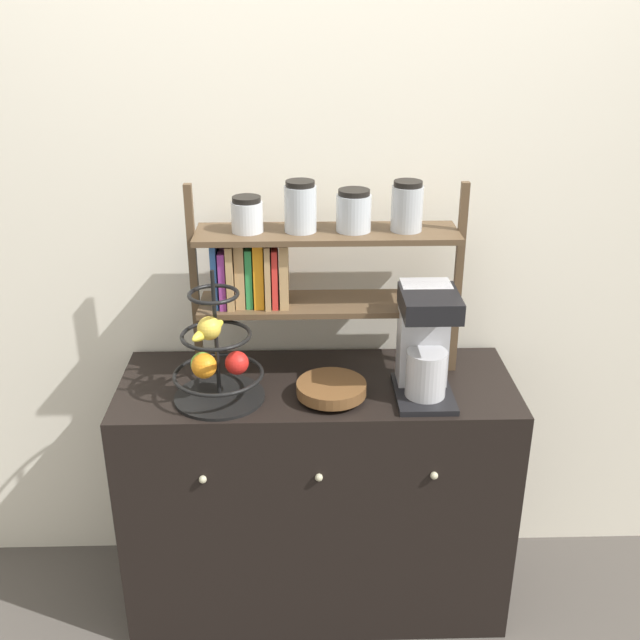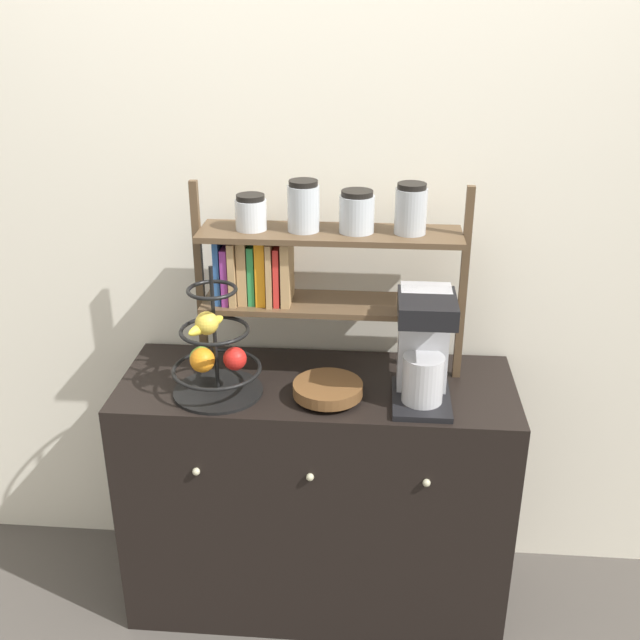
{
  "view_description": "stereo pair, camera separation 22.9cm",
  "coord_description": "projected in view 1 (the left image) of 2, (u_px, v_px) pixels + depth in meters",
  "views": [
    {
      "loc": [
        -0.05,
        -1.86,
        2.0
      ],
      "look_at": [
        0.01,
        0.24,
        1.08
      ],
      "focal_mm": 42.0,
      "sensor_mm": 36.0,
      "label": 1
    },
    {
      "loc": [
        0.18,
        -1.85,
        2.0
      ],
      "look_at": [
        0.01,
        0.24,
        1.08
      ],
      "focal_mm": 42.0,
      "sensor_mm": 36.0,
      "label": 2
    }
  ],
  "objects": [
    {
      "name": "wall_back",
      "position": [
        315.0,
        223.0,
        2.46
      ],
      "size": [
        7.0,
        0.05,
        2.6
      ],
      "primitive_type": "cube",
      "color": "silver",
      "rests_on": "ground_plane"
    },
    {
      "name": "sideboard",
      "position": [
        317.0,
        493.0,
        2.55
      ],
      "size": [
        1.26,
        0.49,
        0.86
      ],
      "color": "black",
      "rests_on": "ground_plane"
    },
    {
      "name": "fruit_stand",
      "position": [
        216.0,
        360.0,
        2.23
      ],
      "size": [
        0.28,
        0.28,
        0.42
      ],
      "color": "black",
      "rests_on": "sideboard"
    },
    {
      "name": "shelf_hutch",
      "position": [
        304.0,
        254.0,
        2.29
      ],
      "size": [
        0.85,
        0.2,
        0.63
      ],
      "color": "brown",
      "rests_on": "sideboard"
    },
    {
      "name": "wooden_bowl",
      "position": [
        331.0,
        389.0,
        2.28
      ],
      "size": [
        0.21,
        0.21,
        0.05
      ],
      "color": "brown",
      "rests_on": "sideboard"
    },
    {
      "name": "coffee_maker",
      "position": [
        425.0,
        341.0,
        2.25
      ],
      "size": [
        0.17,
        0.25,
        0.35
      ],
      "color": "black",
      "rests_on": "sideboard"
    }
  ]
}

